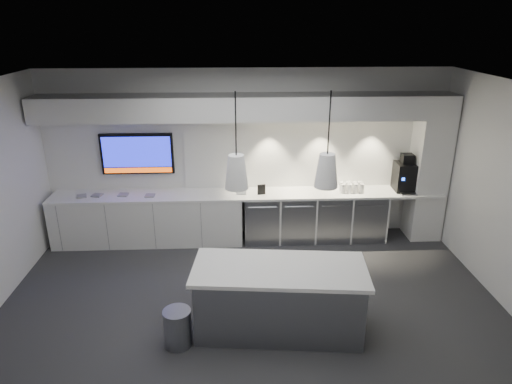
{
  "coord_description": "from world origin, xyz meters",
  "views": [
    {
      "loc": [
        -0.19,
        -5.27,
        3.76
      ],
      "look_at": [
        0.1,
        1.1,
        1.33
      ],
      "focal_mm": 32.0,
      "sensor_mm": 36.0,
      "label": 1
    }
  ],
  "objects_px": {
    "wall_tv": "(137,154)",
    "bin": "(178,328)",
    "island": "(279,299)",
    "coffee_machine": "(405,176)"
  },
  "relations": [
    {
      "from": "island",
      "to": "coffee_machine",
      "type": "relative_size",
      "value": 3.36
    },
    {
      "from": "coffee_machine",
      "to": "wall_tv",
      "type": "bearing_deg",
      "value": 179.12
    },
    {
      "from": "island",
      "to": "bin",
      "type": "relative_size",
      "value": 4.59
    },
    {
      "from": "wall_tv",
      "to": "island",
      "type": "distance_m",
      "value": 3.79
    },
    {
      "from": "wall_tv",
      "to": "coffee_machine",
      "type": "xyz_separation_m",
      "value": [
        4.69,
        -0.25,
        -0.39
      ]
    },
    {
      "from": "island",
      "to": "coffee_machine",
      "type": "xyz_separation_m",
      "value": [
        2.47,
        2.61,
        0.71
      ]
    },
    {
      "from": "island",
      "to": "coffee_machine",
      "type": "bearing_deg",
      "value": 52.25
    },
    {
      "from": "wall_tv",
      "to": "bin",
      "type": "distance_m",
      "value": 3.5
    },
    {
      "from": "bin",
      "to": "coffee_machine",
      "type": "bearing_deg",
      "value": 37.38
    },
    {
      "from": "wall_tv",
      "to": "island",
      "type": "xyz_separation_m",
      "value": [
        2.22,
        -2.86,
        -1.1
      ]
    }
  ]
}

